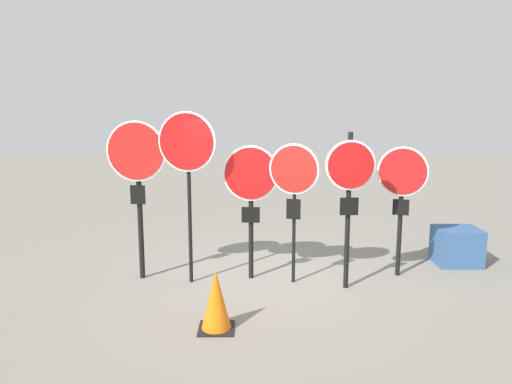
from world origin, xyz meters
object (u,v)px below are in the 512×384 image
Objects in this scene: stop_sign_2 at (248,186)px; stop_sign_4 at (347,183)px; stop_sign_1 at (185,153)px; stop_sign_0 at (134,168)px; traffic_cone_0 at (214,300)px; storage_crate at (454,246)px; stop_sign_3 at (292,179)px; stop_sign_5 at (399,184)px.

stop_sign_4 is at bearing -13.00° from stop_sign_2.
stop_sign_1 is 2.41m from stop_sign_4.
stop_sign_0 is 3.18m from stop_sign_4.
traffic_cone_0 reaches higher than storage_crate.
stop_sign_3 is (0.64, -0.18, 0.13)m from stop_sign_2.
stop_sign_2 reaches higher than stop_sign_5.
stop_sign_2 is at bearing 24.65° from stop_sign_1.
stop_sign_2 is at bearing -178.33° from stop_sign_3.
stop_sign_1 is 1.12× the size of stop_sign_4.
stop_sign_4 is at bearing -150.84° from storage_crate.
traffic_cone_0 is (-1.83, -1.36, -1.22)m from stop_sign_4.
stop_sign_0 is 1.06× the size of stop_sign_4.
stop_sign_0 is at bearing -171.90° from storage_crate.
stop_sign_0 is 2.38m from stop_sign_3.
stop_sign_2 is at bearing 77.22° from traffic_cone_0.
traffic_cone_0 is (-2.75, -1.91, -1.11)m from stop_sign_5.
stop_sign_3 is 3.29m from storage_crate.
stop_sign_1 reaches higher than stop_sign_0.
traffic_cone_0 is at bearing -58.22° from stop_sign_1.
stop_sign_3 is 1.03× the size of stop_sign_5.
stop_sign_0 is 5.49m from storage_crate.
stop_sign_3 is 2.83× the size of traffic_cone_0.
stop_sign_0 is at bearing 170.06° from stop_sign_4.
stop_sign_1 is 1.08m from stop_sign_2.
stop_sign_3 reaches higher than stop_sign_2.
storage_crate is at bearing 35.14° from stop_sign_3.
stop_sign_5 is at bearing 28.60° from stop_sign_4.
stop_sign_3 reaches higher than traffic_cone_0.
stop_sign_2 is 0.68m from stop_sign_3.
stop_sign_3 is at bearing 1.94° from stop_sign_0.
stop_sign_0 reaches higher than storage_crate.
stop_sign_0 is 1.18× the size of stop_sign_2.
stop_sign_4 is (0.78, -0.24, -0.02)m from stop_sign_3.
stop_sign_0 is 1.74m from stop_sign_2.
stop_sign_0 is 0.95× the size of stop_sign_1.
traffic_cone_0 is (-1.05, -1.60, -1.24)m from stop_sign_3.
stop_sign_5 is at bearing 34.80° from traffic_cone_0.
traffic_cone_0 is at bearing -99.43° from stop_sign_2.
stop_sign_1 is 1.24× the size of stop_sign_2.
stop_sign_4 is 1.12× the size of stop_sign_5.
storage_crate is (2.88, 0.93, -1.30)m from stop_sign_3.
stop_sign_2 is at bearing 6.25° from stop_sign_0.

